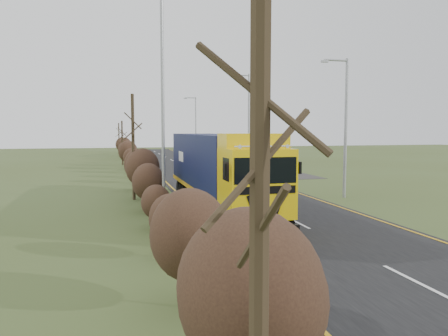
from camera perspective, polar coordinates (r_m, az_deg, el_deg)
name	(u,v)px	position (r m, az deg, el deg)	size (l,w,h in m)	color
ground	(264,206)	(23.13, 5.22, -5.01)	(160.00, 160.00, 0.00)	#3C4A1F
road	(219,184)	(32.62, -0.70, -2.05)	(8.00, 120.00, 0.02)	black
layby	(258,170)	(43.99, 4.43, -0.23)	(6.00, 18.00, 0.02)	#292725
lane_markings	(220,184)	(32.32, -0.57, -2.08)	(7.52, 116.00, 0.01)	#C69112
hedgerow	(138,166)	(29.48, -11.11, 0.25)	(2.24, 102.04, 6.05)	black
lorry	(218,168)	(20.84, -0.82, 0.03)	(2.72, 13.96, 3.89)	black
car_red_hatchback	(264,165)	(41.42, 5.31, 0.46)	(1.76, 4.38, 1.49)	maroon
car_blue_sedan	(243,161)	(48.06, 2.49, 0.97)	(1.36, 3.89, 1.28)	black
streetlight_near	(344,122)	(26.69, 15.45, 5.80)	(1.74, 0.18, 8.15)	#9A9C9F
streetlight_mid	(248,117)	(44.37, 3.10, 6.66)	(2.04, 0.19, 9.60)	#9A9C9F
streetlight_far	(195,124)	(67.40, -3.81, 5.81)	(1.92, 0.18, 9.04)	#9A9C9F
left_pole	(163,109)	(20.39, -8.00, 7.60)	(0.16, 0.16, 9.91)	#9A9C9F
speed_sign	(269,160)	(34.27, 5.89, 0.98)	(0.64, 0.10, 2.33)	#9A9C9F
warning_board	(230,156)	(51.07, 0.79, 1.59)	(0.63, 0.11, 1.65)	#9A9C9F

